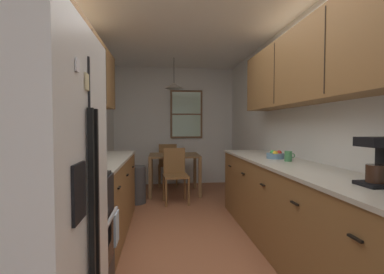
{
  "coord_description": "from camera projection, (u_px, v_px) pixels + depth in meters",
  "views": [
    {
      "loc": [
        -0.3,
        -2.43,
        1.28
      ],
      "look_at": [
        0.14,
        1.38,
        1.12
      ],
      "focal_mm": 25.65,
      "sensor_mm": 36.0,
      "label": 1
    }
  ],
  "objects": [
    {
      "name": "coffee_maker",
      "position": [
        383.0,
        160.0,
        1.71
      ],
      "size": [
        0.22,
        0.18,
        0.31
      ],
      "color": "black",
      "rests_on": "counter_right"
    },
    {
      "name": "dining_table",
      "position": [
        174.0,
        161.0,
        5.18
      ],
      "size": [
        0.94,
        0.8,
        0.74
      ],
      "color": "brown",
      "rests_on": "ground"
    },
    {
      "name": "refrigerator",
      "position": [
        7.0,
        224.0,
        1.17
      ],
      "size": [
        0.72,
        0.8,
        1.71
      ],
      "color": "white",
      "rests_on": "ground"
    },
    {
      "name": "back_window",
      "position": [
        186.0,
        114.0,
        6.02
      ],
      "size": [
        0.7,
        0.05,
        1.05
      ],
      "color": "brown"
    },
    {
      "name": "dining_chair_near",
      "position": [
        175.0,
        172.0,
        4.58
      ],
      "size": [
        0.43,
        0.43,
        0.9
      ],
      "color": "brown",
      "rests_on": "ground"
    },
    {
      "name": "storage_canister",
      "position": [
        82.0,
        157.0,
        2.45
      ],
      "size": [
        0.12,
        0.12,
        0.19
      ],
      "color": "#265999",
      "rests_on": "counter_left"
    },
    {
      "name": "wall_left",
      "position": [
        73.0,
        126.0,
        3.28
      ],
      "size": [
        0.1,
        9.0,
        2.55
      ],
      "primitive_type": "cube",
      "color": "silver",
      "rests_on": "ground"
    },
    {
      "name": "ceiling_slab",
      "position": [
        185.0,
        20.0,
        3.38
      ],
      "size": [
        4.4,
        9.0,
        0.08
      ],
      "primitive_type": "cube",
      "color": "white"
    },
    {
      "name": "dining_chair_far",
      "position": [
        168.0,
        163.0,
        5.78
      ],
      "size": [
        0.42,
        0.42,
        0.9
      ],
      "color": "brown",
      "rests_on": "ground"
    },
    {
      "name": "upper_cabinets_left",
      "position": [
        85.0,
        70.0,
        3.07
      ],
      "size": [
        0.33,
        2.08,
        0.75
      ],
      "color": "brown"
    },
    {
      "name": "fruit_bowl",
      "position": [
        275.0,
        155.0,
        3.17
      ],
      "size": [
        0.2,
        0.2,
        0.09
      ],
      "color": "#597F9E",
      "rests_on": "counter_right"
    },
    {
      "name": "wall_back",
      "position": [
        174.0,
        126.0,
        6.07
      ],
      "size": [
        4.4,
        0.1,
        2.55
      ],
      "primitive_type": "cube",
      "color": "silver",
      "rests_on": "ground"
    },
    {
      "name": "microwave_over_range",
      "position": [
        39.0,
        67.0,
        1.84
      ],
      "size": [
        0.39,
        0.57,
        0.34
      ],
      "color": "white"
    },
    {
      "name": "wall_right",
      "position": [
        287.0,
        126.0,
        3.59
      ],
      "size": [
        0.1,
        9.0,
        2.55
      ],
      "primitive_type": "cube",
      "color": "silver",
      "rests_on": "ground"
    },
    {
      "name": "trash_bin",
      "position": [
        137.0,
        185.0,
        4.52
      ],
      "size": [
        0.3,
        0.3,
        0.62
      ],
      "primitive_type": "cylinder",
      "color": "#3F3F42",
      "rests_on": "ground"
    },
    {
      "name": "stove_range",
      "position": [
        61.0,
        242.0,
        1.9
      ],
      "size": [
        0.66,
        0.61,
        1.1
      ],
      "color": "black",
      "rests_on": "ground"
    },
    {
      "name": "counter_left",
      "position": [
        101.0,
        197.0,
        3.19
      ],
      "size": [
        0.64,
        2.0,
        0.9
      ],
      "color": "brown",
      "rests_on": "ground"
    },
    {
      "name": "upper_cabinets_right",
      "position": [
        311.0,
        64.0,
        2.63
      ],
      "size": [
        0.33,
        2.91,
        0.74
      ],
      "color": "brown"
    },
    {
      "name": "table_serving_bowl",
      "position": [
        170.0,
        153.0,
        5.12
      ],
      "size": [
        0.19,
        0.19,
        0.06
      ],
      "primitive_type": "cylinder",
      "color": "silver",
      "rests_on": "dining_table"
    },
    {
      "name": "pendant_light",
      "position": [
        174.0,
        86.0,
        5.13
      ],
      "size": [
        0.34,
        0.34,
        0.57
      ],
      "color": "black"
    },
    {
      "name": "ground_plane",
      "position": [
        185.0,
        226.0,
        3.49
      ],
      "size": [
        12.0,
        12.0,
        0.0
      ],
      "primitive_type": "plane",
      "color": "#995B3D"
    },
    {
      "name": "dish_towel",
      "position": [
        116.0,
        228.0,
        2.09
      ],
      "size": [
        0.02,
        0.16,
        0.24
      ],
      "primitive_type": "cube",
      "color": "silver"
    },
    {
      "name": "mug_spare",
      "position": [
        288.0,
        156.0,
        2.91
      ],
      "size": [
        0.12,
        0.08,
        0.11
      ],
      "color": "#3F7F4C",
      "rests_on": "counter_right"
    },
    {
      "name": "counter_right",
      "position": [
        292.0,
        209.0,
        2.73
      ],
      "size": [
        0.64,
        3.23,
        0.9
      ],
      "color": "brown",
      "rests_on": "ground"
    }
  ]
}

